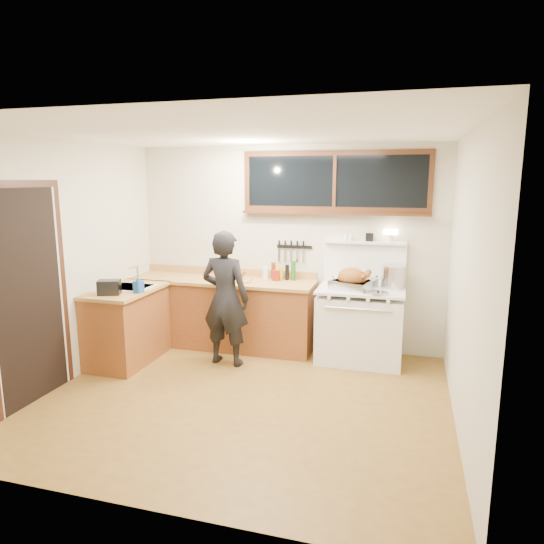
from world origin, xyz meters
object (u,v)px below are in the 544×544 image
(cutting_board, at_px, (235,276))
(man, at_px, (225,298))
(vintage_stove, at_px, (360,323))
(roast_turkey, at_px, (352,280))

(cutting_board, bearing_deg, man, -81.91)
(vintage_stove, height_order, man, man)
(man, height_order, cutting_board, man)
(man, distance_m, roast_turkey, 1.51)
(man, bearing_deg, roast_turkey, 18.42)
(vintage_stove, relative_size, cutting_board, 3.29)
(cutting_board, relative_size, roast_turkey, 0.88)
(vintage_stove, xyz_separation_m, man, (-1.52, -0.54, 0.34))
(vintage_stove, distance_m, roast_turkey, 0.55)
(vintage_stove, relative_size, roast_turkey, 2.90)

